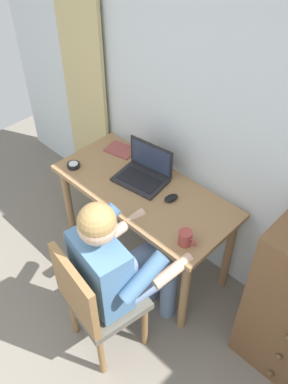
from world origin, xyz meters
The scene contains 10 objects.
wall_back centered at (0.00, 2.20, 1.25)m, with size 4.80×0.05×2.50m, color silver.
curtain_panel centered at (-1.42, 2.13, 1.15)m, with size 0.47×0.03×2.30m, color #CCB77A.
desk centered at (-0.49, 1.84, 0.62)m, with size 1.28×0.58×0.73m.
chair centered at (-0.20, 1.14, 0.50)m, with size 0.48×0.46×0.89m.
person_seated centered at (-0.18, 1.33, 0.68)m, with size 0.59×0.62×1.21m.
laptop centered at (-0.57, 1.92, 0.78)m, with size 0.37×0.30×0.24m.
computer_mouse centered at (-0.29, 1.88, 0.75)m, with size 0.06×0.10×0.03m, color black.
desk_clock centered at (-1.00, 1.66, 0.75)m, with size 0.09×0.09×0.03m.
notebook_pad centered at (-0.91, 2.02, 0.74)m, with size 0.21×0.15×0.01m, color #994742.
coffee_mug centered at (0.01, 1.67, 0.78)m, with size 0.12×0.08×0.09m.
Camera 1 is at (0.91, 0.41, 2.55)m, focal length 38.11 mm.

